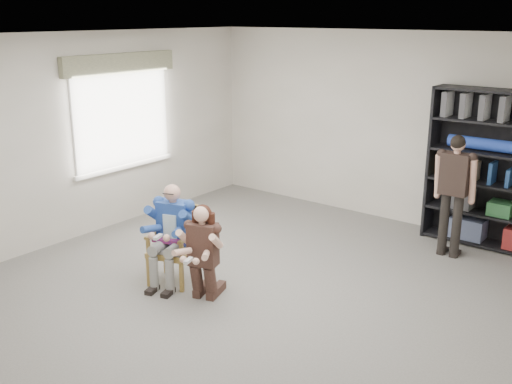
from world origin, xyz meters
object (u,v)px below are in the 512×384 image
Objects in this scene: seated_man at (172,234)px; kneeling_woman at (202,253)px; armchair at (172,245)px; standing_man at (453,197)px; bookshelf at (498,171)px.

seated_man reaches higher than kneeling_woman.
kneeling_woman is at bearing -29.34° from seated_man.
armchair is 0.57× the size of standing_man.
seated_man is at bearing 150.66° from kneeling_woman.
standing_man is at bearing 33.31° from seated_man.
standing_man is (2.23, 2.75, 0.34)m from armchair.
standing_man is (1.65, 2.87, 0.25)m from kneeling_woman.
bookshelf is at bearing 35.41° from seated_man.
armchair is 3.56m from standing_man.
standing_man is (2.23, 2.75, 0.20)m from seated_man.
armchair is 0.84× the size of kneeling_woman.
standing_man reaches higher than kneeling_woman.
seated_man is 3.55m from standing_man.
standing_man reaches higher than seated_man.
bookshelf reaches higher than standing_man.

